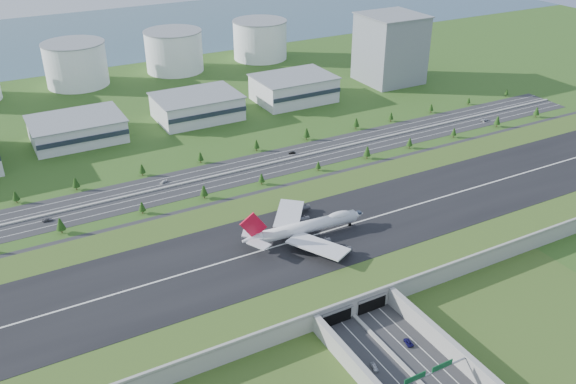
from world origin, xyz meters
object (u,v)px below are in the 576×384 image
office_tower (390,49)px  car_6 (485,120)px  car_4 (47,220)px  car_5 (292,153)px  boeing_747 (305,227)px  car_0 (374,367)px  car_2 (408,342)px  car_7 (163,182)px

office_tower → car_6: office_tower is taller
office_tower → car_4: size_ratio=11.08×
office_tower → car_6: 113.39m
car_4 → car_5: 152.18m
boeing_747 → car_4: boeing_747 is taller
office_tower → car_0: 345.44m
office_tower → car_0: office_tower is taller
boeing_747 → car_2: size_ratio=12.50×
car_2 → car_6: (194.97, 158.38, 0.11)m
car_4 → car_5: size_ratio=1.13×
office_tower → car_5: bearing=-147.3°
car_4 → car_5: bearing=-82.8°
car_6 → car_7: 235.07m
office_tower → car_2: bearing=-125.4°
boeing_747 → car_7: bearing=113.8°
car_0 → car_6: 269.05m
car_7 → car_2: bearing=-7.6°
car_4 → office_tower: bearing=-68.0°
car_6 → car_7: bearing=84.3°
car_2 → car_5: (45.54, 175.19, 0.01)m
car_2 → car_7: (-39.50, 175.16, -0.03)m
car_0 → car_5: size_ratio=1.05×
office_tower → car_6: (4.20, -110.15, -26.57)m
boeing_747 → car_6: boeing_747 is taller
car_5 → car_6: bearing=107.3°
car_4 → boeing_747: bearing=-128.1°
car_4 → car_7: size_ratio=1.06×
car_4 → car_7: car_4 is taller
car_2 → car_5: size_ratio=1.16×
car_5 → car_6: car_6 is taller
car_0 → car_6: size_ratio=0.79×
car_4 → car_7: (66.57, 13.13, -0.17)m
boeing_747 → car_0: bearing=-97.7°
car_6 → car_2: bearing=127.5°
car_0 → car_2: bearing=26.6°
boeing_747 → car_0: (-16.23, -78.81, -12.70)m
office_tower → boeing_747: bearing=-134.9°
office_tower → car_4: bearing=-160.3°
boeing_747 → car_5: bearing=68.2°
car_0 → car_7: car_0 is taller
office_tower → car_5: office_tower is taller
car_5 → car_2: bearing=9.1°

